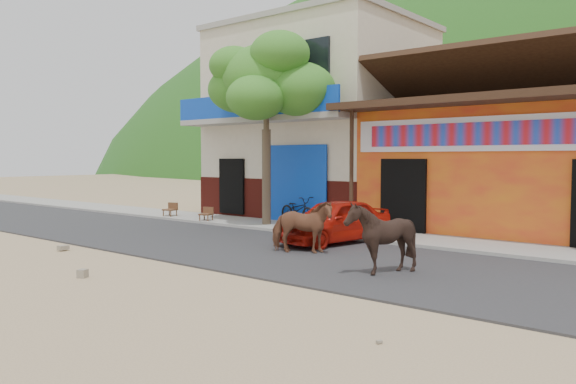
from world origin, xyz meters
The scene contains 12 objects.
ground centered at (0.00, 0.00, 0.00)m, with size 120.00×120.00×0.00m, color #9E825B.
road centered at (0.00, 2.50, 0.02)m, with size 60.00×5.00×0.04m, color #28282B.
sidewalk centered at (0.00, 6.00, 0.06)m, with size 60.00×2.00×0.12m, color gray.
dance_club centered at (2.00, 10.00, 1.80)m, with size 8.00×6.00×3.60m, color orange.
cafe_building centered at (-5.50, 10.00, 3.50)m, with size 7.00×6.00×7.00m, color beige.
tree centered at (-4.60, 5.80, 3.12)m, with size 3.00×3.00×6.00m, color #2D721E, non-canonical shape.
cow_tan centered at (-0.68, 2.60, 0.65)m, with size 0.66×1.45×1.22m, color brown.
cow_dark centered at (1.90, 1.72, 0.73)m, with size 1.11×1.25×1.38m, color black.
red_car centered at (-1.00, 4.37, 0.61)m, with size 1.35×3.35×1.14m, color #AF170C.
scooter centered at (-4.00, 6.63, 0.56)m, with size 0.58×1.66×0.87m, color black.
cafe_chair_left centered at (-9.00, 5.47, 0.57)m, with size 0.42×0.42×0.90m, color #51381B, non-canonical shape.
cafe_chair_right centered at (-6.88, 5.30, 0.54)m, with size 0.39×0.39×0.84m, color #4E2F1A, non-canonical shape.
Camera 1 is at (7.19, -7.49, 2.23)m, focal length 35.00 mm.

